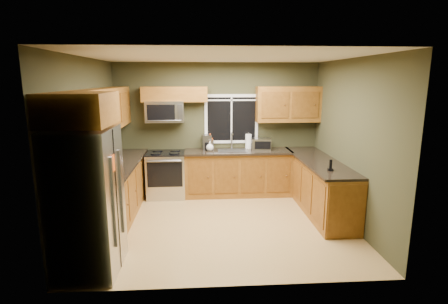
{
  "coord_description": "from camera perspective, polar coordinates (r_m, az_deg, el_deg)",
  "views": [
    {
      "loc": [
        -0.33,
        -5.45,
        2.37
      ],
      "look_at": [
        0.05,
        0.35,
        1.15
      ],
      "focal_mm": 28.0,
      "sensor_mm": 36.0,
      "label": 1
    }
  ],
  "objects": [
    {
      "name": "back_wall",
      "position": [
        7.33,
        -1.14,
        3.86
      ],
      "size": [
        4.2,
        0.0,
        4.2
      ],
      "primitive_type": "plane",
      "rotation": [
        1.57,
        0.0,
        0.0
      ],
      "color": "#363620",
      "rests_on": "ground"
    },
    {
      "name": "countertop_peninsula",
      "position": [
        6.52,
        15.19,
        -1.41
      ],
      "size": [
        0.65,
        2.5,
        0.04
      ],
      "primitive_type": "cube",
      "color": "black",
      "rests_on": "base_cabinets_peninsula"
    },
    {
      "name": "microwave",
      "position": [
        7.12,
        -9.61,
        6.54
      ],
      "size": [
        0.76,
        0.41,
        0.42
      ],
      "color": "#B7B7BC",
      "rests_on": "back_wall"
    },
    {
      "name": "kettle",
      "position": [
        7.16,
        -2.23,
        1.28
      ],
      "size": [
        0.16,
        0.16,
        0.26
      ],
      "color": "#B7B7BC",
      "rests_on": "countertop_back"
    },
    {
      "name": "cordless_phone",
      "position": [
        5.8,
        16.99,
        -2.41
      ],
      "size": [
        0.09,
        0.09,
        0.18
      ],
      "color": "black",
      "rests_on": "countertop_peninsula"
    },
    {
      "name": "upper_cabinets_back_left",
      "position": [
        7.11,
        -8.05,
        9.33
      ],
      "size": [
        1.3,
        0.33,
        0.3
      ],
      "primitive_type": "cube",
      "color": "brown",
      "rests_on": "back_wall"
    },
    {
      "name": "window",
      "position": [
        7.3,
        1.22,
        5.43
      ],
      "size": [
        1.12,
        0.03,
        1.02
      ],
      "color": "white",
      "rests_on": "back_wall"
    },
    {
      "name": "base_cabinets_left",
      "position": [
        6.4,
        -16.95,
        -6.14
      ],
      "size": [
        0.6,
        2.65,
        0.9
      ],
      "primitive_type": "cube",
      "color": "brown",
      "rests_on": "ground"
    },
    {
      "name": "upper_cabinet_over_fridge",
      "position": [
        4.39,
        -22.59,
        6.5
      ],
      "size": [
        0.72,
        0.9,
        0.38
      ],
      "primitive_type": "cube",
      "color": "brown",
      "rests_on": "left_wall"
    },
    {
      "name": "left_wall",
      "position": [
        5.82,
        -21.39,
        0.93
      ],
      "size": [
        0.0,
        3.6,
        3.6
      ],
      "primitive_type": "plane",
      "rotation": [
        1.57,
        0.0,
        1.57
      ],
      "color": "#363620",
      "rests_on": "ground"
    },
    {
      "name": "upper_cabinets_left",
      "position": [
        6.16,
        -18.97,
        6.47
      ],
      "size": [
        0.33,
        2.65,
        0.72
      ],
      "primitive_type": "cube",
      "color": "brown",
      "rests_on": "left_wall"
    },
    {
      "name": "base_cabinets_back",
      "position": [
        7.25,
        2.28,
        -3.51
      ],
      "size": [
        2.17,
        0.6,
        0.9
      ],
      "primitive_type": "cube",
      "color": "brown",
      "rests_on": "ground"
    },
    {
      "name": "right_wall",
      "position": [
        6.05,
        19.99,
        1.44
      ],
      "size": [
        0.0,
        3.6,
        3.6
      ],
      "primitive_type": "plane",
      "rotation": [
        1.57,
        0.0,
        -1.57
      ],
      "color": "#363620",
      "rests_on": "ground"
    },
    {
      "name": "base_cabinets_peninsula",
      "position": [
        6.64,
        15.19,
        -5.37
      ],
      "size": [
        0.6,
        2.52,
        0.9
      ],
      "color": "brown",
      "rests_on": "ground"
    },
    {
      "name": "range",
      "position": [
        7.21,
        -9.37,
        -3.59
      ],
      "size": [
        0.76,
        0.69,
        0.94
      ],
      "color": "#B7B7BC",
      "rests_on": "ground"
    },
    {
      "name": "toaster_oven",
      "position": [
        7.2,
        6.14,
        1.3
      ],
      "size": [
        0.41,
        0.34,
        0.24
      ],
      "color": "#B7B7BC",
      "rests_on": "countertop_back"
    },
    {
      "name": "sink",
      "position": [
        7.11,
        1.4,
        0.36
      ],
      "size": [
        0.6,
        0.42,
        0.36
      ],
      "color": "slate",
      "rests_on": "countertop_back"
    },
    {
      "name": "front_wall",
      "position": [
        3.8,
        1.39,
        -3.72
      ],
      "size": [
        4.2,
        0.0,
        4.2
      ],
      "primitive_type": "plane",
      "rotation": [
        -1.57,
        0.0,
        0.0
      ],
      "color": "#363620",
      "rests_on": "ground"
    },
    {
      "name": "upper_cabinets_back_right",
      "position": [
        7.32,
        10.42,
        7.68
      ],
      "size": [
        1.3,
        0.33,
        0.72
      ],
      "primitive_type": "cube",
      "color": "brown",
      "rests_on": "back_wall"
    },
    {
      "name": "countertop_back",
      "position": [
        7.11,
        2.34,
        0.09
      ],
      "size": [
        2.17,
        0.65,
        0.04
      ],
      "primitive_type": "cube",
      "color": "black",
      "rests_on": "base_cabinets_back"
    },
    {
      "name": "soap_bottle_a",
      "position": [
        7.19,
        -2.26,
        1.71
      ],
      "size": [
        0.16,
        0.16,
        0.33
      ],
      "primitive_type": "imported",
      "rotation": [
        0.0,
        0.0,
        -0.28
      ],
      "color": "#E05315",
      "rests_on": "countertop_back"
    },
    {
      "name": "countertop_left",
      "position": [
        6.27,
        -16.98,
        -2.05
      ],
      "size": [
        0.65,
        2.65,
        0.04
      ],
      "primitive_type": "cube",
      "color": "black",
      "rests_on": "base_cabinets_left"
    },
    {
      "name": "paper_towel_roll",
      "position": [
        7.31,
        4.01,
        1.75
      ],
      "size": [
        0.17,
        0.17,
        0.33
      ],
      "color": "white",
      "rests_on": "countertop_back"
    },
    {
      "name": "soap_bottle_c",
      "position": [
        7.08,
        -2.32,
        0.98
      ],
      "size": [
        0.19,
        0.19,
        0.19
      ],
      "primitive_type": "imported",
      "rotation": [
        0.0,
        0.0,
        0.39
      ],
      "color": "white",
      "rests_on": "countertop_back"
    },
    {
      "name": "ceiling",
      "position": [
        5.47,
        -0.29,
        15.31
      ],
      "size": [
        4.2,
        4.2,
        0.0
      ],
      "primitive_type": "plane",
      "rotation": [
        3.14,
        0.0,
        0.0
      ],
      "color": "white",
      "rests_on": "back_wall"
    },
    {
      "name": "floor",
      "position": [
        5.95,
        -0.26,
        -11.61
      ],
      "size": [
        4.2,
        4.2,
        0.0
      ],
      "primitive_type": "plane",
      "color": "#B1894D",
      "rests_on": "ground"
    },
    {
      "name": "coffee_maker",
      "position": [
        7.2,
        -2.83,
        1.55
      ],
      "size": [
        0.2,
        0.26,
        0.3
      ],
      "color": "slate",
      "rests_on": "countertop_back"
    },
    {
      "name": "refrigerator",
      "position": [
        4.62,
        -21.46,
        -7.56
      ],
      "size": [
        0.74,
        0.9,
        1.8
      ],
      "color": "#B7B7BC",
      "rests_on": "ground"
    }
  ]
}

